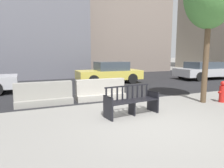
{
  "coord_description": "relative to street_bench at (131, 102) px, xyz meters",
  "views": [
    {
      "loc": [
        -3.0,
        -4.24,
        1.8
      ],
      "look_at": [
        -0.09,
        2.38,
        0.75
      ],
      "focal_mm": 32.0,
      "sensor_mm": 36.0,
      "label": 1
    }
  ],
  "objects": [
    {
      "name": "car_taxi_near",
      "position": [
        2.15,
        6.78,
        0.29
      ],
      "size": [
        4.19,
        2.14,
        1.38
      ],
      "color": "#DBC64C",
      "rests_on": "ground"
    },
    {
      "name": "jersey_barrier_centre",
      "position": [
        -0.12,
        2.36,
        -0.06
      ],
      "size": [
        2.02,
        0.74,
        0.84
      ],
      "color": "#ADA89E",
      "rests_on": "ground"
    },
    {
      "name": "car_sedan_far",
      "position": [
        9.54,
        5.77,
        0.27
      ],
      "size": [
        4.67,
        2.21,
        1.3
      ],
      "color": "#B7B7BC",
      "rests_on": "ground"
    },
    {
      "name": "ground_plane",
      "position": [
        0.1,
        -0.91,
        -0.4
      ],
      "size": [
        200.0,
        200.0,
        0.0
      ],
      "primitive_type": "plane",
      "color": "gray"
    },
    {
      "name": "fire_hydrant",
      "position": [
        4.0,
        0.04,
        -0.01
      ],
      "size": [
        0.4,
        0.22,
        0.82
      ],
      "color": "red",
      "rests_on": "ground"
    },
    {
      "name": "street_bench",
      "position": [
        0.0,
        0.0,
        0.0
      ],
      "size": [
        1.73,
        0.69,
        0.88
      ],
      "color": "black",
      "rests_on": "ground"
    },
    {
      "name": "street_asphalt",
      "position": [
        0.1,
        7.79,
        -0.39
      ],
      "size": [
        120.0,
        12.0,
        0.01
      ],
      "primitive_type": "cube",
      "color": "black",
      "rests_on": "ground"
    },
    {
      "name": "jersey_barrier_left",
      "position": [
        -2.31,
        2.35,
        -0.06
      ],
      "size": [
        2.01,
        0.7,
        0.84
      ],
      "color": "gray",
      "rests_on": "ground"
    }
  ]
}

